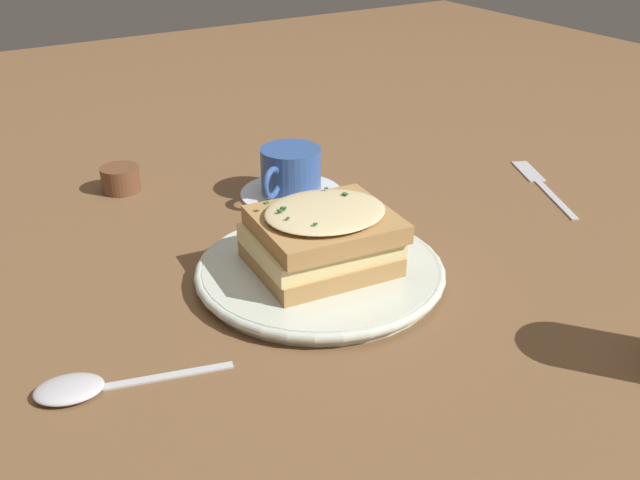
% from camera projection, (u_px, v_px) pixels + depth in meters
% --- Properties ---
extents(ground_plane, '(2.40, 2.40, 0.00)m').
position_uv_depth(ground_plane, '(305.00, 273.00, 0.77)').
color(ground_plane, brown).
extents(dinner_plate, '(0.25, 0.25, 0.02)m').
position_uv_depth(dinner_plate, '(320.00, 271.00, 0.75)').
color(dinner_plate, silver).
rests_on(dinner_plate, ground_plane).
extents(sandwich, '(0.13, 0.15, 0.07)m').
position_uv_depth(sandwich, '(322.00, 237.00, 0.73)').
color(sandwich, '#B2844C').
rests_on(sandwich, dinner_plate).
extents(teacup_with_saucer, '(0.13, 0.13, 0.06)m').
position_uv_depth(teacup_with_saucer, '(290.00, 175.00, 0.94)').
color(teacup_with_saucer, white).
rests_on(teacup_with_saucer, ground_plane).
extents(fork, '(0.18, 0.09, 0.00)m').
position_uv_depth(fork, '(538.00, 181.00, 0.98)').
color(fork, silver).
rests_on(fork, ground_plane).
extents(spoon, '(0.06, 0.16, 0.01)m').
position_uv_depth(spoon, '(82.00, 387.00, 0.60)').
color(spoon, silver).
rests_on(spoon, ground_plane).
extents(condiment_pot, '(0.05, 0.05, 0.03)m').
position_uv_depth(condiment_pot, '(120.00, 179.00, 0.95)').
color(condiment_pot, brown).
rests_on(condiment_pot, ground_plane).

